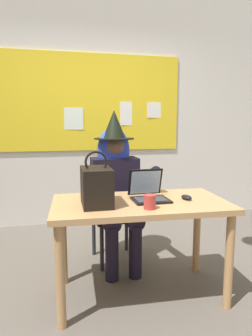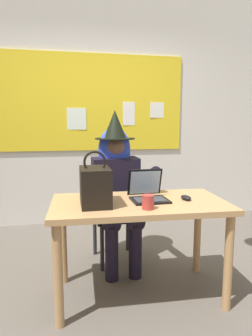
{
  "view_description": "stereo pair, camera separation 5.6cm",
  "coord_description": "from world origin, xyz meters",
  "px_view_note": "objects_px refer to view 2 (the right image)",
  "views": [
    {
      "loc": [
        -0.34,
        -1.98,
        1.29
      ],
      "look_at": [
        0.18,
        0.31,
        0.93
      ],
      "focal_mm": 31.28,
      "sensor_mm": 36.0,
      "label": 1
    },
    {
      "loc": [
        -0.28,
        -1.99,
        1.29
      ],
      "look_at": [
        0.18,
        0.31,
        0.93
      ],
      "focal_mm": 31.28,
      "sensor_mm": 36.0,
      "label": 2
    }
  ],
  "objects_px": {
    "person_costumed": "(116,179)",
    "coffee_mug": "(148,202)",
    "laptop": "(148,193)",
    "computer_mouse": "(186,198)",
    "chair_at_desk": "(114,205)",
    "handbag": "(95,186)",
    "desk_main": "(139,215)"
  },
  "relations": [
    {
      "from": "chair_at_desk",
      "to": "handbag",
      "type": "distance_m",
      "value": 0.84
    },
    {
      "from": "computer_mouse",
      "to": "coffee_mug",
      "type": "xyz_separation_m",
      "value": [
        -0.34,
        -0.17,
        0.03
      ]
    },
    {
      "from": "laptop",
      "to": "handbag",
      "type": "relative_size",
      "value": 0.74
    },
    {
      "from": "chair_at_desk",
      "to": "coffee_mug",
      "type": "height_order",
      "value": "chair_at_desk"
    },
    {
      "from": "person_costumed",
      "to": "computer_mouse",
      "type": "relative_size",
      "value": 13.56
    },
    {
      "from": "chair_at_desk",
      "to": "computer_mouse",
      "type": "distance_m",
      "value": 0.87
    },
    {
      "from": "laptop",
      "to": "computer_mouse",
      "type": "distance_m",
      "value": 0.28
    },
    {
      "from": "computer_mouse",
      "to": "coffee_mug",
      "type": "distance_m",
      "value": 0.38
    },
    {
      "from": "desk_main",
      "to": "computer_mouse",
      "type": "bearing_deg",
      "value": -4.18
    },
    {
      "from": "chair_at_desk",
      "to": "laptop",
      "type": "bearing_deg",
      "value": 8.24
    },
    {
      "from": "desk_main",
      "to": "chair_at_desk",
      "type": "distance_m",
      "value": 0.71
    },
    {
      "from": "desk_main",
      "to": "handbag",
      "type": "distance_m",
      "value": 0.4
    },
    {
      "from": "computer_mouse",
      "to": "coffee_mug",
      "type": "height_order",
      "value": "coffee_mug"
    },
    {
      "from": "person_costumed",
      "to": "computer_mouse",
      "type": "height_order",
      "value": "person_costumed"
    },
    {
      "from": "chair_at_desk",
      "to": "computer_mouse",
      "type": "height_order",
      "value": "chair_at_desk"
    },
    {
      "from": "chair_at_desk",
      "to": "computer_mouse",
      "type": "relative_size",
      "value": 8.74
    },
    {
      "from": "chair_at_desk",
      "to": "coffee_mug",
      "type": "distance_m",
      "value": 0.93
    },
    {
      "from": "laptop",
      "to": "coffee_mug",
      "type": "distance_m",
      "value": 0.25
    },
    {
      "from": "person_costumed",
      "to": "laptop",
      "type": "bearing_deg",
      "value": 15.02
    },
    {
      "from": "chair_at_desk",
      "to": "laptop",
      "type": "distance_m",
      "value": 0.72
    },
    {
      "from": "person_costumed",
      "to": "coffee_mug",
      "type": "height_order",
      "value": "person_costumed"
    },
    {
      "from": "desk_main",
      "to": "coffee_mug",
      "type": "bearing_deg",
      "value": -87.02
    },
    {
      "from": "person_costumed",
      "to": "handbag",
      "type": "xyz_separation_m",
      "value": [
        -0.25,
        -0.6,
        0.07
      ]
    },
    {
      "from": "desk_main",
      "to": "handbag",
      "type": "bearing_deg",
      "value": -174.74
    },
    {
      "from": "coffee_mug",
      "to": "person_costumed",
      "type": "bearing_deg",
      "value": 96.36
    },
    {
      "from": "desk_main",
      "to": "laptop",
      "type": "relative_size",
      "value": 4.59
    },
    {
      "from": "laptop",
      "to": "computer_mouse",
      "type": "bearing_deg",
      "value": -16.01
    },
    {
      "from": "computer_mouse",
      "to": "handbag",
      "type": "relative_size",
      "value": 0.28
    },
    {
      "from": "desk_main",
      "to": "chair_at_desk",
      "type": "relative_size",
      "value": 1.41
    },
    {
      "from": "person_costumed",
      "to": "coffee_mug",
      "type": "xyz_separation_m",
      "value": [
        0.09,
        -0.77,
        -0.01
      ]
    },
    {
      "from": "handbag",
      "to": "coffee_mug",
      "type": "bearing_deg",
      "value": -26.99
    },
    {
      "from": "person_costumed",
      "to": "handbag",
      "type": "distance_m",
      "value": 0.65
    }
  ]
}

